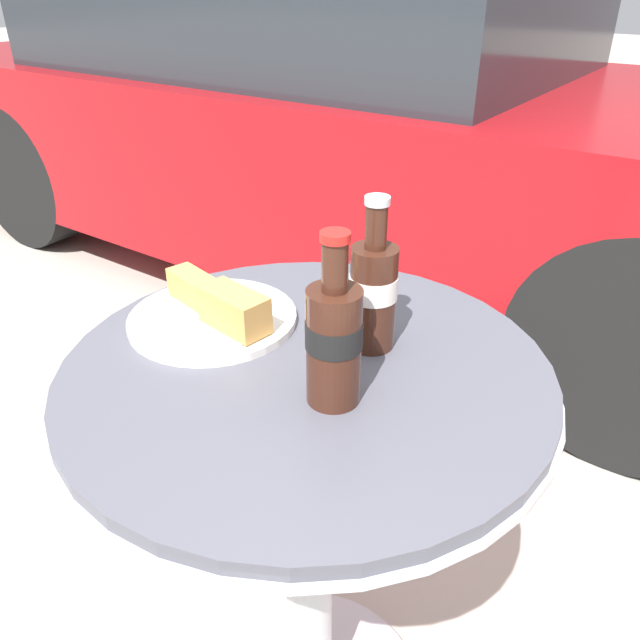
# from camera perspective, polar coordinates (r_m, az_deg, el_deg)

# --- Properties ---
(bistro_table) EXTENTS (0.66, 0.66, 0.77)m
(bistro_table) POSITION_cam_1_polar(r_m,az_deg,el_deg) (0.97, -1.14, -15.15)
(bistro_table) COLOR #B7B7BC
(bistro_table) RESTS_ON ground_plane
(cola_bottle_left) EXTENTS (0.06, 0.06, 0.21)m
(cola_bottle_left) POSITION_cam_1_polar(r_m,az_deg,el_deg) (0.83, 4.89, 2.67)
(cola_bottle_left) COLOR #3D1E14
(cola_bottle_left) RESTS_ON bistro_table
(cola_bottle_right) EXTENTS (0.07, 0.07, 0.21)m
(cola_bottle_right) POSITION_cam_1_polar(r_m,az_deg,el_deg) (0.71, 1.28, -1.74)
(cola_bottle_right) COLOR #3D1E14
(cola_bottle_right) RESTS_ON bistro_table
(lunch_plate_near) EXTENTS (0.25, 0.25, 0.07)m
(lunch_plate_near) POSITION_cam_1_polar(r_m,az_deg,el_deg) (0.92, -9.60, 0.72)
(lunch_plate_near) COLOR silver
(lunch_plate_near) RESTS_ON bistro_table
(parked_car) EXTENTS (4.48, 1.67, 1.34)m
(parked_car) POSITION_cam_1_polar(r_m,az_deg,el_deg) (2.89, 1.97, 17.79)
(parked_car) COLOR #9E0F14
(parked_car) RESTS_ON ground_plane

